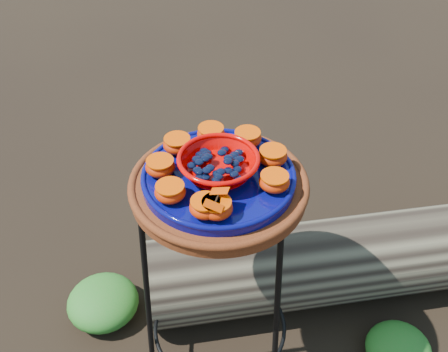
% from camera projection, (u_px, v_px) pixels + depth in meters
% --- Properties ---
extents(plant_stand, '(0.44, 0.44, 0.70)m').
position_uv_depth(plant_stand, '(219.00, 284.00, 1.60)').
color(plant_stand, black).
rests_on(plant_stand, ground).
extents(terracotta_saucer, '(0.43, 0.43, 0.03)m').
position_uv_depth(terracotta_saucer, '(219.00, 187.00, 1.36)').
color(terracotta_saucer, '#3B1D0D').
rests_on(terracotta_saucer, plant_stand).
extents(cobalt_plate, '(0.37, 0.37, 0.02)m').
position_uv_depth(cobalt_plate, '(219.00, 178.00, 1.34)').
color(cobalt_plate, '#070C3D').
rests_on(cobalt_plate, terracotta_saucer).
extents(red_bowl, '(0.18, 0.18, 0.05)m').
position_uv_depth(red_bowl, '(219.00, 166.00, 1.32)').
color(red_bowl, '#CB0301').
rests_on(red_bowl, cobalt_plate).
extents(glass_gems, '(0.14, 0.14, 0.02)m').
position_uv_depth(glass_gems, '(218.00, 153.00, 1.29)').
color(glass_gems, black).
rests_on(glass_gems, red_bowl).
extents(orange_half_0, '(0.07, 0.07, 0.04)m').
position_uv_depth(orange_half_0, '(217.00, 208.00, 1.22)').
color(orange_half_0, '#AB1400').
rests_on(orange_half_0, cobalt_plate).
extents(orange_half_1, '(0.07, 0.07, 0.04)m').
position_uv_depth(orange_half_1, '(274.00, 182.00, 1.28)').
color(orange_half_1, '#AB1400').
rests_on(orange_half_1, cobalt_plate).
extents(orange_half_2, '(0.07, 0.07, 0.04)m').
position_uv_depth(orange_half_2, '(273.00, 156.00, 1.35)').
color(orange_half_2, '#AB1400').
rests_on(orange_half_2, cobalt_plate).
extents(orange_half_3, '(0.07, 0.07, 0.04)m').
position_uv_depth(orange_half_3, '(247.00, 138.00, 1.41)').
color(orange_half_3, '#AB1400').
rests_on(orange_half_3, cobalt_plate).
extents(orange_half_4, '(0.07, 0.07, 0.04)m').
position_uv_depth(orange_half_4, '(211.00, 134.00, 1.42)').
color(orange_half_4, '#AB1400').
rests_on(orange_half_4, cobalt_plate).
extents(orange_half_5, '(0.07, 0.07, 0.04)m').
position_uv_depth(orange_half_5, '(177.00, 144.00, 1.39)').
color(orange_half_5, '#AB1400').
rests_on(orange_half_5, cobalt_plate).
extents(orange_half_6, '(0.07, 0.07, 0.04)m').
position_uv_depth(orange_half_6, '(160.00, 167.00, 1.32)').
color(orange_half_6, '#AB1400').
rests_on(orange_half_6, cobalt_plate).
extents(orange_half_7, '(0.07, 0.07, 0.04)m').
position_uv_depth(orange_half_7, '(170.00, 192.00, 1.26)').
color(orange_half_7, '#AB1400').
rests_on(orange_half_7, cobalt_plate).
extents(orange_half_8, '(0.07, 0.07, 0.04)m').
position_uv_depth(orange_half_8, '(205.00, 207.00, 1.22)').
color(orange_half_8, '#AB1400').
rests_on(orange_half_8, cobalt_plate).
extents(butterfly, '(0.09, 0.06, 0.02)m').
position_uv_depth(butterfly, '(217.00, 199.00, 1.20)').
color(butterfly, '#C63600').
rests_on(butterfly, orange_half_0).
extents(driftwood_log, '(1.61, 0.99, 0.29)m').
position_uv_depth(driftwood_log, '(373.00, 256.00, 1.95)').
color(driftwood_log, black).
rests_on(driftwood_log, ground).
extents(foliage_left, '(0.24, 0.24, 0.12)m').
position_uv_depth(foliage_left, '(103.00, 301.00, 1.91)').
color(foliage_left, '#1D6A1B').
rests_on(foliage_left, ground).
extents(foliage_right, '(0.21, 0.21, 0.10)m').
position_uv_depth(foliage_right, '(399.00, 348.00, 1.78)').
color(foliage_right, '#1D6A1B').
rests_on(foliage_right, ground).
extents(foliage_back, '(0.31, 0.31, 0.15)m').
position_uv_depth(foliage_back, '(216.00, 213.00, 2.21)').
color(foliage_back, '#1D6A1B').
rests_on(foliage_back, ground).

